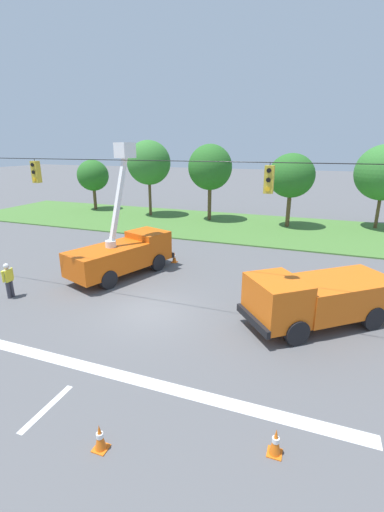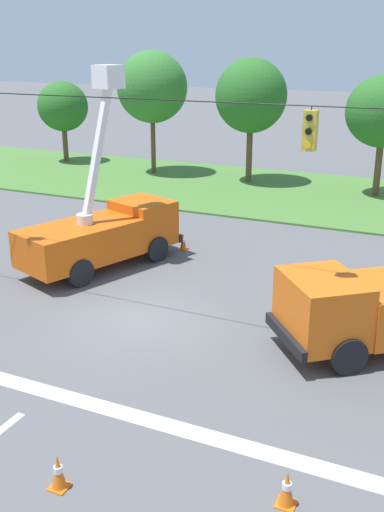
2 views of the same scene
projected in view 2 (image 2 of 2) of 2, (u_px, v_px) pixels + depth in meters
The scene contains 12 objects.
ground_plane at pixel (139, 321), 18.31m from camera, with size 200.00×200.00×0.00m, color #565659.
grass_verge at pixel (297, 194), 33.72m from camera, with size 56.00×12.00×0.10m, color #477533.
lane_markings at pixel (7, 425), 13.26m from camera, with size 17.60×15.25×0.01m.
signal_gantry at pixel (132, 184), 16.93m from camera, with size 26.20×0.33×7.20m.
tree_far_west at pixel (63, 107), 41.83m from camera, with size 3.57×3.39×5.66m.
tree_west at pixel (152, 87), 37.45m from camera, with size 4.49×4.20×7.71m.
tree_centre at pixel (251, 96), 35.00m from camera, with size 4.22×4.14×7.34m.
tree_east at pixel (384, 112), 31.79m from camera, with size 4.04×3.76×6.56m.
utility_truck_bucket_lift at pixel (103, 231), 22.45m from camera, with size 4.30×6.72×7.32m.
traffic_cone_foreground_right at pixel (287, 488), 10.84m from camera, with size 0.36×0.36×0.74m.
traffic_cone_mid_right at pixel (183, 241), 24.59m from camera, with size 0.36×0.36×0.71m.
traffic_cone_near_bucket at pixel (58, 472), 11.27m from camera, with size 0.36×0.36×0.74m.
Camera 2 is at (8.44, -14.41, 7.95)m, focal length 42.00 mm.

